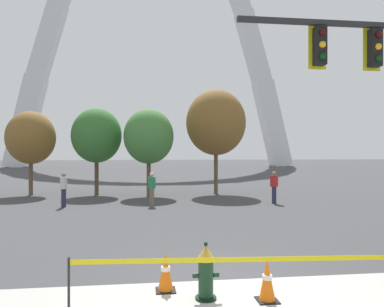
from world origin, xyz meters
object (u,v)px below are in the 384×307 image
at_px(traffic_cone_mid_sidewalk, 166,272).
at_px(pedestrian_walking_right, 274,187).
at_px(pedestrian_standing_center, 152,189).
at_px(monument_arch, 154,33).
at_px(traffic_cone_by_hydrant, 267,280).
at_px(pedestrian_walking_left, 64,189).
at_px(fire_hydrant, 206,272).

xyz_separation_m(traffic_cone_mid_sidewalk, pedestrian_walking_right, (6.01, 11.13, 0.46)).
bearing_deg(pedestrian_standing_center, monument_arch, 88.41).
xyz_separation_m(traffic_cone_by_hydrant, pedestrian_walking_right, (4.32, 11.81, 0.46)).
height_order(traffic_cone_by_hydrant, pedestrian_walking_left, pedestrian_walking_left).
distance_m(traffic_cone_by_hydrant, pedestrian_standing_center, 11.81).
height_order(traffic_cone_by_hydrant, pedestrian_walking_right, pedestrian_walking_right).
relative_size(pedestrian_standing_center, pedestrian_walking_right, 1.00).
height_order(traffic_cone_mid_sidewalk, monument_arch, monument_arch).
bearing_deg(traffic_cone_by_hydrant, monument_arch, 90.30).
distance_m(monument_arch, pedestrian_walking_left, 55.00).
bearing_deg(traffic_cone_mid_sidewalk, fire_hydrant, -34.86).
height_order(traffic_cone_mid_sidewalk, pedestrian_walking_right, pedestrian_walking_right).
bearing_deg(monument_arch, traffic_cone_mid_sidewalk, -91.28).
distance_m(fire_hydrant, pedestrian_walking_right, 12.77).
bearing_deg(fire_hydrant, pedestrian_standing_center, 93.43).
height_order(pedestrian_walking_left, pedestrian_standing_center, same).
bearing_deg(pedestrian_walking_left, fire_hydrant, -67.87).
bearing_deg(pedestrian_walking_right, fire_hydrant, -114.73).
distance_m(pedestrian_standing_center, pedestrian_walking_right, 6.03).
bearing_deg(monument_arch, pedestrian_walking_left, -96.27).
bearing_deg(pedestrian_walking_right, pedestrian_walking_left, 179.44).
relative_size(monument_arch, pedestrian_walking_left, 34.70).
bearing_deg(pedestrian_walking_left, traffic_cone_by_hydrant, -64.12).
bearing_deg(monument_arch, pedestrian_walking_right, -84.67).
bearing_deg(pedestrian_standing_center, traffic_cone_by_hydrant, -81.67).
distance_m(traffic_cone_by_hydrant, monument_arch, 65.89).
height_order(traffic_cone_mid_sidewalk, pedestrian_standing_center, pedestrian_standing_center).
bearing_deg(traffic_cone_by_hydrant, pedestrian_standing_center, 98.33).
distance_m(fire_hydrant, monument_arch, 65.65).
bearing_deg(pedestrian_walking_right, traffic_cone_by_hydrant, -110.08).
bearing_deg(pedestrian_walking_right, traffic_cone_mid_sidewalk, -118.35).
bearing_deg(pedestrian_walking_left, pedestrian_standing_center, -3.27).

